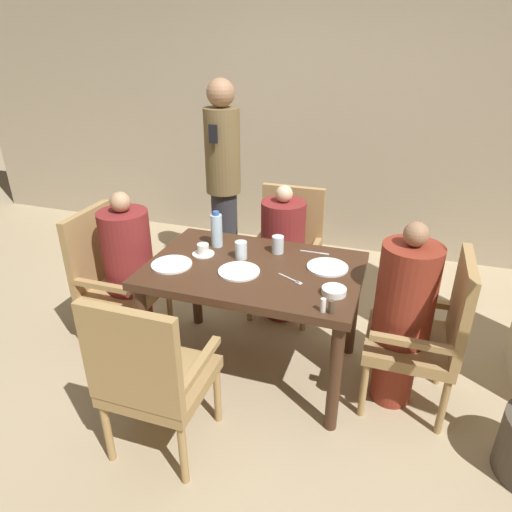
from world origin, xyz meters
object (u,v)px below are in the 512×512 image
object	(u,v)px
standing_host	(223,178)
glass_tall_mid	(241,250)
chair_right_side	(428,331)
diner_in_right_chair	(403,315)
glass_tall_near	(278,245)
diner_in_far_chair	(282,252)
chair_far_side	(287,248)
plate_main_right	(327,267)
plate_main_left	(239,271)
diner_in_left_chair	(130,270)
teacup_with_saucer	(203,250)
bowl_small	(334,291)
chair_left_side	(112,275)
plate_dessert_center	(172,264)
chair_near_corner	(151,375)
water_bottle	(217,230)

from	to	relation	value
standing_host	glass_tall_mid	bearing A→B (deg)	-62.80
chair_right_side	diner_in_right_chair	world-z (taller)	diner_in_right_chair
glass_tall_near	diner_in_far_chair	bearing A→B (deg)	100.74
chair_right_side	standing_host	world-z (taller)	standing_host
glass_tall_near	chair_far_side	bearing A→B (deg)	98.06
plate_main_right	glass_tall_mid	bearing A→B (deg)	-175.91
glass_tall_near	glass_tall_mid	distance (m)	0.24
diner_in_right_chair	glass_tall_near	distance (m)	0.85
glass_tall_near	plate_main_left	bearing A→B (deg)	-113.05
plate_main_right	diner_in_left_chair	bearing A→B (deg)	-174.75
glass_tall_mid	diner_in_far_chair	bearing A→B (deg)	79.25
teacup_with_saucer	glass_tall_mid	size ratio (longest dim) A/B	1.26
standing_host	bowl_small	bearing A→B (deg)	-48.32
chair_left_side	bowl_small	bearing A→B (deg)	-6.25
chair_right_side	glass_tall_mid	xyz separation A→B (m)	(-1.13, 0.08, 0.29)
diner_in_right_chair	glass_tall_near	xyz separation A→B (m)	(-0.79, 0.23, 0.22)
diner_in_left_chair	standing_host	distance (m)	1.20
diner_in_left_chair	chair_left_side	bearing A→B (deg)	180.00
standing_host	plate_dessert_center	bearing A→B (deg)	-82.00
standing_host	glass_tall_mid	xyz separation A→B (m)	(0.54, -1.05, -0.11)
chair_near_corner	diner_in_far_chair	bearing A→B (deg)	80.19
plate_main_right	teacup_with_saucer	size ratio (longest dim) A/B	1.76
diner_in_left_chair	chair_right_side	bearing A→B (deg)	0.00
diner_in_left_chair	teacup_with_saucer	bearing A→B (deg)	6.17
standing_host	bowl_small	world-z (taller)	standing_host
diner_in_left_chair	glass_tall_near	world-z (taller)	diner_in_left_chair
chair_right_side	chair_near_corner	size ratio (longest dim) A/B	1.00
water_bottle	plate_main_left	bearing A→B (deg)	-48.74
diner_in_right_chair	glass_tall_mid	distance (m)	1.01
chair_left_side	teacup_with_saucer	world-z (taller)	chair_left_side
chair_right_side	plate_main_right	world-z (taller)	chair_right_side
chair_near_corner	standing_host	world-z (taller)	standing_host
standing_host	plate_main_right	distance (m)	1.48
plate_main_right	water_bottle	size ratio (longest dim) A/B	1.03
plate_main_left	plate_dessert_center	size ratio (longest dim) A/B	1.00
standing_host	water_bottle	distance (m)	0.98
chair_far_side	plate_main_right	size ratio (longest dim) A/B	3.94
bowl_small	water_bottle	distance (m)	0.91
plate_main_right	teacup_with_saucer	world-z (taller)	teacup_with_saucer
chair_far_side	water_bottle	world-z (taller)	water_bottle
chair_far_side	diner_in_right_chair	size ratio (longest dim) A/B	0.84
standing_host	plate_main_right	bearing A→B (deg)	-43.42
chair_right_side	teacup_with_saucer	size ratio (longest dim) A/B	6.91
plate_main_left	water_bottle	bearing A→B (deg)	131.26
diner_in_right_chair	glass_tall_near	bearing A→B (deg)	163.72
plate_main_left	teacup_with_saucer	xyz separation A→B (m)	(-0.29, 0.15, 0.02)
chair_far_side	chair_left_side	bearing A→B (deg)	-141.70
water_bottle	glass_tall_mid	distance (m)	0.25
diner_in_right_chair	plate_main_right	world-z (taller)	diner_in_right_chair
chair_right_side	glass_tall_near	world-z (taller)	chair_right_side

